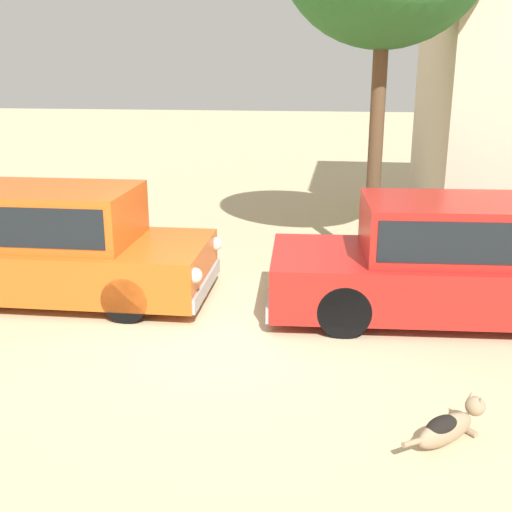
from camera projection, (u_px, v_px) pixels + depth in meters
name	position (u px, v px, depth m)	size (l,w,h in m)	color
ground_plane	(225.00, 327.00, 7.94)	(80.00, 80.00, 0.00)	tan
parked_sedan_nearest	(48.00, 241.00, 8.82)	(4.58, 1.93, 1.57)	#D15619
parked_sedan_second	(446.00, 260.00, 8.12)	(4.80, 2.10, 1.55)	#AD1E19
stray_dog_spotted	(449.00, 426.00, 5.47)	(0.84, 0.79, 0.36)	#997F60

